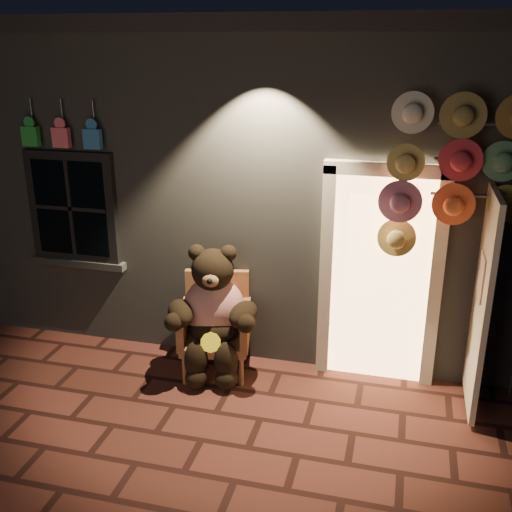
% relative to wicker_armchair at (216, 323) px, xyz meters
% --- Properties ---
extents(ground, '(60.00, 60.00, 0.00)m').
position_rel_wicker_armchair_xyz_m(ground, '(0.25, -1.21, -0.50)').
color(ground, '#542620').
rests_on(ground, ground).
extents(shop_building, '(7.30, 5.95, 3.51)m').
position_rel_wicker_armchair_xyz_m(shop_building, '(0.25, 2.78, 1.23)').
color(shop_building, slate).
rests_on(shop_building, ground).
extents(wicker_armchair, '(0.79, 0.74, 1.00)m').
position_rel_wicker_armchair_xyz_m(wicker_armchair, '(0.00, 0.00, 0.00)').
color(wicker_armchair, brown).
rests_on(wicker_armchair, ground).
extents(teddy_bear, '(0.97, 0.84, 1.36)m').
position_rel_wicker_armchair_xyz_m(teddy_bear, '(0.02, -0.13, 0.18)').
color(teddy_bear, '#AA1912').
rests_on(teddy_bear, ground).
extents(hat_rack, '(1.64, 0.22, 2.80)m').
position_rel_wicker_armchair_xyz_m(hat_rack, '(2.34, 0.07, 1.68)').
color(hat_rack, '#59595E').
rests_on(hat_rack, ground).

